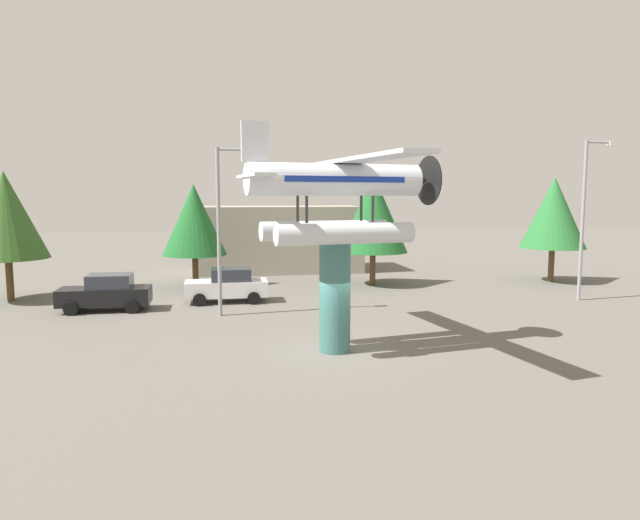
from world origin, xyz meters
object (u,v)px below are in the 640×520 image
Objects in this scene: tree_west at (6,215)px; display_pedestal at (335,297)px; car_mid_white at (228,285)px; streetlight_secondary at (586,209)px; car_near_black at (106,293)px; storefront_building at (277,238)px; floatplane_monument at (339,194)px; streetlight_primary at (223,219)px; tree_center_back at (373,214)px; tree_east at (194,220)px; tree_far_east at (554,213)px.

display_pedestal is at bearing -39.86° from tree_west.
streetlight_secondary reaches higher than car_mid_white.
car_near_black is 0.62× the size of tree_west.
streetlight_secondary reaches higher than display_pedestal.
display_pedestal is 0.93× the size of car_near_black.
tree_west reaches higher than car_near_black.
streetlight_secondary reaches higher than storefront_building.
floatplane_monument reaches higher than car_mid_white.
streetlight_secondary is 30.11m from tree_west.
car_mid_white is 19.06m from streetlight_secondary.
storefront_building is (3.96, 15.27, -2.10)m from streetlight_primary.
storefront_building is at bearing -125.87° from car_near_black.
streetlight_secondary is at bearing -44.98° from storefront_building.
car_near_black is (-9.50, 8.79, -4.68)m from floatplane_monument.
streetlight_secondary is 20.89m from storefront_building.
display_pedestal is at bearing -153.71° from streetlight_secondary.
floatplane_monument is at bearing -90.10° from storefront_building.
tree_center_back reaches higher than storefront_building.
streetlight_secondary is 21.78m from tree_east.
tree_west is 1.00× the size of tree_center_back.
tree_west reaches higher than tree_east.
streetlight_secondary is at bearing -35.69° from tree_center_back.
storefront_building is 18.90m from tree_far_east.
storefront_building is at bearing 32.63° from tree_west.
floatplane_monument is 15.13m from tree_center_back.
floatplane_monument is 16.45m from streetlight_secondary.
streetlight_secondary is at bearing 16.96° from floatplane_monument.
tree_east is at bearing 100.73° from floatplane_monument.
car_near_black is 0.68× the size of tree_east.
storefront_building reaches higher than car_mid_white.
streetlight_primary is 1.15× the size of tree_far_east.
display_pedestal is at bearing -141.57° from tree_far_east.
tree_east is (-5.59, 15.18, -1.52)m from floatplane_monument.
car_mid_white is 10.43m from tree_center_back.
streetlight_primary reaches higher than tree_center_back.
floatplane_monument is (0.13, 0.02, 3.62)m from display_pedestal.
tree_center_back is 11.60m from tree_far_east.
streetlight_secondary reaches higher than tree_east.
tree_far_east is (26.22, 4.56, 3.52)m from car_near_black.
tree_center_back is (5.28, 14.20, 2.45)m from display_pedestal.
tree_west reaches higher than tree_far_east.
storefront_building is (0.17, 22.00, 0.41)m from display_pedestal.
car_mid_white is (-3.61, 10.04, -1.07)m from display_pedestal.
streetlight_secondary is (14.84, 7.33, 2.85)m from display_pedestal.
streetlight_primary is at bearing -162.16° from tree_far_east.
tree_east is at bearing 16.67° from tree_west.
tree_far_east is at bearing -4.06° from tree_center_back.
streetlight_primary is 12.42m from tree_west.
car_near_black is at bearing 127.73° from floatplane_monument.
streetlight_primary is at bearing -104.53° from storefront_building.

